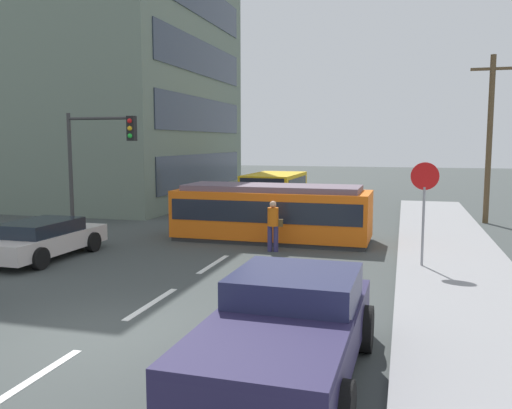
# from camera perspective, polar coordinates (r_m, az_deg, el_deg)

# --- Properties ---
(ground_plane) EXTENTS (120.00, 120.00, 0.00)m
(ground_plane) POSITION_cam_1_polar(r_m,az_deg,el_deg) (19.55, -0.52, -3.83)
(ground_plane) COLOR #3D4342
(sidewalk_curb_right) EXTENTS (3.20, 36.00, 0.14)m
(sidewalk_curb_right) POSITION_cam_1_polar(r_m,az_deg,el_deg) (14.97, 20.93, -7.29)
(sidewalk_curb_right) COLOR gray
(sidewalk_curb_right) RESTS_ON ground
(lane_stripe_0) EXTENTS (0.16, 2.40, 0.01)m
(lane_stripe_0) POSITION_cam_1_polar(r_m,az_deg,el_deg) (9.11, -22.90, -16.92)
(lane_stripe_0) COLOR silver
(lane_stripe_0) RESTS_ON ground
(lane_stripe_1) EXTENTS (0.16, 2.40, 0.01)m
(lane_stripe_1) POSITION_cam_1_polar(r_m,az_deg,el_deg) (12.28, -11.07, -10.33)
(lane_stripe_1) COLOR silver
(lane_stripe_1) RESTS_ON ground
(lane_stripe_2) EXTENTS (0.16, 2.40, 0.01)m
(lane_stripe_2) POSITION_cam_1_polar(r_m,az_deg,el_deg) (15.83, -4.55, -6.35)
(lane_stripe_2) COLOR silver
(lane_stripe_2) RESTS_ON ground
(lane_stripe_3) EXTENTS (0.16, 2.40, 0.01)m
(lane_stripe_3) POSITION_cam_1_polar(r_m,az_deg,el_deg) (25.50, 3.34, -1.36)
(lane_stripe_3) COLOR silver
(lane_stripe_3) RESTS_ON ground
(lane_stripe_4) EXTENTS (0.16, 2.40, 0.01)m
(lane_stripe_4) POSITION_cam_1_polar(r_m,az_deg,el_deg) (31.34, 5.66, 0.13)
(lane_stripe_4) COLOR silver
(lane_stripe_4) RESTS_ON ground
(corner_building) EXTENTS (15.00, 14.82, 19.20)m
(corner_building) POSITION_cam_1_polar(r_m,az_deg,el_deg) (35.28, -17.61, 16.23)
(corner_building) COLOR slate
(corner_building) RESTS_ON ground
(streetcar_tram) EXTENTS (7.06, 2.63, 2.03)m
(streetcar_tram) POSITION_cam_1_polar(r_m,az_deg,el_deg) (19.40, 1.71, -0.78)
(streetcar_tram) COLOR orange
(streetcar_tram) RESTS_ON ground
(city_bus) EXTENTS (2.61, 5.09, 1.89)m
(city_bus) POSITION_cam_1_polar(r_m,az_deg,el_deg) (28.55, 1.99, 1.68)
(city_bus) COLOR gold
(city_bus) RESTS_ON ground
(pedestrian_crossing) EXTENTS (0.51, 0.36, 1.67)m
(pedestrian_crossing) POSITION_cam_1_polar(r_m,az_deg,el_deg) (17.41, 1.85, -1.99)
(pedestrian_crossing) COLOR navy
(pedestrian_crossing) RESTS_ON ground
(pickup_truck_parked) EXTENTS (2.35, 5.03, 1.55)m
(pickup_truck_parked) POSITION_cam_1_polar(r_m,az_deg,el_deg) (8.20, 3.44, -13.11)
(pickup_truck_parked) COLOR #262146
(pickup_truck_parked) RESTS_ON ground
(parked_sedan_mid) EXTENTS (1.97, 4.36, 1.19)m
(parked_sedan_mid) POSITION_cam_1_polar(r_m,az_deg,el_deg) (17.67, -21.74, -3.40)
(parked_sedan_mid) COLOR beige
(parked_sedan_mid) RESTS_ON ground
(stop_sign) EXTENTS (0.76, 0.07, 2.88)m
(stop_sign) POSITION_cam_1_polar(r_m,az_deg,el_deg) (15.41, 17.53, 1.25)
(stop_sign) COLOR gray
(stop_sign) RESTS_ON sidewalk_curb_right
(traffic_light_mast) EXTENTS (2.66, 0.33, 4.58)m
(traffic_light_mast) POSITION_cam_1_polar(r_m,az_deg,el_deg) (19.42, -16.63, 5.38)
(traffic_light_mast) COLOR #333333
(traffic_light_mast) RESTS_ON ground
(utility_pole_mid) EXTENTS (1.80, 0.24, 7.29)m
(utility_pole_mid) POSITION_cam_1_polar(r_m,az_deg,el_deg) (25.49, 23.67, 6.70)
(utility_pole_mid) COLOR brown
(utility_pole_mid) RESTS_ON ground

